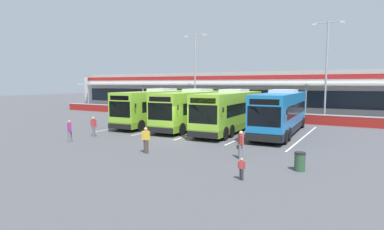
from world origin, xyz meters
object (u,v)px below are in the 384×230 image
at_px(pedestrian_child, 242,168).
at_px(coach_bus_leftmost, 157,108).
at_px(pedestrian_with_handbag, 241,144).
at_px(pedestrian_near_bin, 146,139).
at_px(lamp_post_centre, 327,65).
at_px(litter_bin, 300,162).
at_px(coach_bus_right_centre, 281,113).
at_px(pedestrian_in_dark_coat, 94,126).
at_px(coach_bus_centre, 231,111).
at_px(lamp_post_west, 195,69).
at_px(pedestrian_approaching_bus, 70,130).
at_px(coach_bus_left_centre, 193,109).

bearing_deg(pedestrian_child, coach_bus_leftmost, 136.66).
bearing_deg(pedestrian_with_handbag, pedestrian_near_bin, -164.67).
xyz_separation_m(pedestrian_with_handbag, pedestrian_child, (1.46, -3.75, -0.32)).
distance_m(coach_bus_leftmost, pedestrian_near_bin, 13.61).
distance_m(lamp_post_centre, litter_bin, 22.16).
height_order(coach_bus_right_centre, pedestrian_in_dark_coat, coach_bus_right_centre).
distance_m(coach_bus_leftmost, pedestrian_with_handbag, 16.34).
relative_size(coach_bus_centre, lamp_post_west, 1.11).
height_order(pedestrian_near_bin, pedestrian_approaching_bus, same).
relative_size(pedestrian_near_bin, litter_bin, 1.74).
xyz_separation_m(coach_bus_right_centre, pedestrian_in_dark_coat, (-12.87, -8.95, -0.91)).
height_order(coach_bus_centre, litter_bin, coach_bus_centre).
height_order(pedestrian_child, pedestrian_near_bin, pedestrian_near_bin).
bearing_deg(coach_bus_left_centre, pedestrian_with_handbag, -48.70).
relative_size(coach_bus_leftmost, litter_bin, 13.18).
relative_size(coach_bus_left_centre, lamp_post_west, 1.11).
bearing_deg(coach_bus_left_centre, coach_bus_centre, -4.43).
bearing_deg(pedestrian_child, pedestrian_with_handbag, 111.22).
bearing_deg(coach_bus_right_centre, lamp_post_west, 143.12).
bearing_deg(coach_bus_right_centre, pedestrian_with_handbag, -88.86).
height_order(pedestrian_in_dark_coat, lamp_post_centre, lamp_post_centre).
distance_m(pedestrian_in_dark_coat, pedestrian_near_bin, 7.93).
distance_m(coach_bus_centre, pedestrian_child, 14.59).
bearing_deg(coach_bus_left_centre, coach_bus_right_centre, 2.30).
distance_m(coach_bus_leftmost, lamp_post_west, 12.02).
relative_size(coach_bus_left_centre, lamp_post_centre, 1.11).
relative_size(coach_bus_leftmost, pedestrian_near_bin, 7.57).
relative_size(pedestrian_approaching_bus, lamp_post_centre, 0.15).
height_order(coach_bus_right_centre, pedestrian_approaching_bus, coach_bus_right_centre).
bearing_deg(pedestrian_child, coach_bus_centre, 114.45).
bearing_deg(pedestrian_in_dark_coat, pedestrian_near_bin, -20.10).
relative_size(lamp_post_centre, litter_bin, 11.83).
xyz_separation_m(coach_bus_left_centre, coach_bus_right_centre, (8.41, 0.34, 0.00)).
bearing_deg(pedestrian_with_handbag, lamp_post_centre, 84.10).
relative_size(coach_bus_leftmost, pedestrian_with_handbag, 7.57).
xyz_separation_m(coach_bus_centre, pedestrian_in_dark_coat, (-8.51, -8.30, -0.91)).
bearing_deg(pedestrian_approaching_bus, pedestrian_in_dark_coat, 96.71).
bearing_deg(pedestrian_near_bin, pedestrian_with_handbag, 15.33).
bearing_deg(pedestrian_approaching_bus, pedestrian_child, -9.40).
relative_size(coach_bus_leftmost, pedestrian_approaching_bus, 7.57).
height_order(coach_bus_centre, pedestrian_near_bin, coach_bus_centre).
xyz_separation_m(pedestrian_child, lamp_post_west, (-16.01, 24.66, 5.75)).
height_order(pedestrian_approaching_bus, lamp_post_centre, lamp_post_centre).
height_order(pedestrian_with_handbag, pedestrian_child, pedestrian_with_handbag).
xyz_separation_m(pedestrian_child, lamp_post_centre, (0.65, 24.15, 5.75)).
xyz_separation_m(coach_bus_left_centre, lamp_post_west, (-5.95, 11.11, 4.50)).
bearing_deg(pedestrian_child, lamp_post_centre, 88.45).
relative_size(coach_bus_left_centre, pedestrian_near_bin, 7.57).
height_order(coach_bus_left_centre, lamp_post_centre, lamp_post_centre).
bearing_deg(pedestrian_in_dark_coat, coach_bus_leftmost, 89.43).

